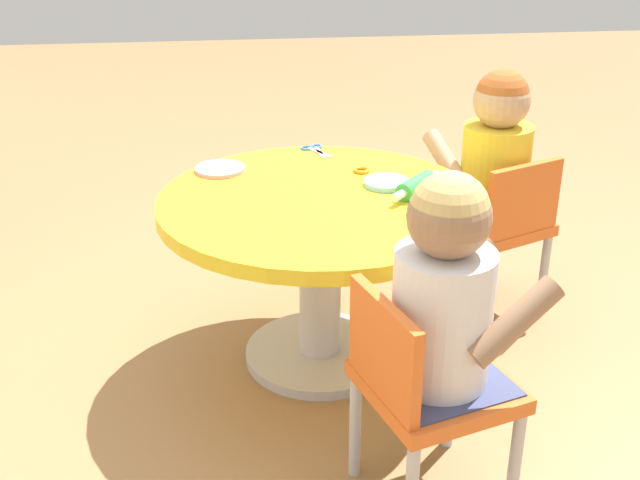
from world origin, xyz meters
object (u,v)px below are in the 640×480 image
at_px(seated_child_left, 446,290).
at_px(child_chair_left, 423,387).
at_px(rolling_pin, 416,185).
at_px(craft_scissors, 315,150).
at_px(craft_table, 320,238).
at_px(seated_child_right, 495,153).
at_px(child_chair_right, 497,225).

bearing_deg(seated_child_left, child_chair_left, 106.99).
height_order(rolling_pin, craft_scissors, rolling_pin).
relative_size(craft_table, craft_scissors, 6.23).
height_order(child_chair_left, seated_child_left, seated_child_left).
bearing_deg(craft_scissors, seated_child_left, -171.17).
relative_size(seated_child_left, seated_child_right, 1.00).
bearing_deg(craft_scissors, craft_table, 175.24).
bearing_deg(child_chair_left, seated_child_left, -73.01).
bearing_deg(rolling_pin, craft_table, 87.98).
relative_size(seated_child_right, rolling_pin, 2.78).
height_order(craft_table, seated_child_left, seated_child_left).
xyz_separation_m(seated_child_right, rolling_pin, (-0.26, 0.31, 0.00)).
xyz_separation_m(child_chair_right, craft_scissors, (0.19, 0.55, 0.21)).
distance_m(craft_table, seated_child_left, 0.64).
distance_m(child_chair_left, craft_scissors, 1.03).
bearing_deg(seated_child_right, craft_scissors, 74.57).
height_order(child_chair_left, craft_scissors, child_chair_left).
bearing_deg(seated_child_right, rolling_pin, 129.87).
distance_m(seated_child_left, child_chair_right, 0.93).
relative_size(craft_table, seated_child_left, 1.74).
height_order(craft_table, child_chair_right, child_chair_right).
distance_m(craft_table, child_chair_right, 0.63).
distance_m(child_chair_left, child_chair_right, 0.93).
bearing_deg(seated_child_right, child_chair_left, 153.68).
distance_m(craft_table, seated_child_right, 0.64).
bearing_deg(seated_child_right, child_chair_right, -157.00).
bearing_deg(rolling_pin, seated_child_right, -50.13).
relative_size(seated_child_left, rolling_pin, 2.78).
xyz_separation_m(child_chair_left, rolling_pin, (0.60, -0.11, 0.23)).
bearing_deg(seated_child_left, seated_child_right, -24.53).
bearing_deg(child_chair_left, craft_table, 13.81).
bearing_deg(child_chair_left, rolling_pin, -10.85).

